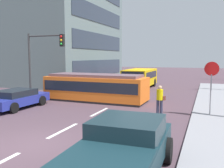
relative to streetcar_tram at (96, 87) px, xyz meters
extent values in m
plane|color=#4F3B45|center=(1.82, 0.60, -1.04)|extent=(120.00, 120.00, 0.00)
cube|color=gray|center=(8.62, -3.40, -0.97)|extent=(3.20, 36.00, 0.14)
cube|color=silver|center=(1.82, -7.40, -1.03)|extent=(0.16, 2.40, 0.01)
cube|color=silver|center=(1.82, -3.40, -1.03)|extent=(0.16, 2.40, 0.01)
cube|color=silver|center=(1.82, 6.00, -1.03)|extent=(0.16, 2.40, 0.01)
cube|color=silver|center=(1.82, 12.00, -1.03)|extent=(0.16, 2.40, 0.01)
cube|color=slate|center=(-12.60, 11.82, 8.56)|extent=(15.66, 16.46, 19.20)
cube|color=#2D3847|center=(-4.74, 11.82, 0.88)|extent=(0.06, 13.99, 1.92)
cube|color=#2D3847|center=(-4.74, 11.82, 4.08)|extent=(0.06, 13.99, 1.92)
cube|color=#2D3847|center=(-4.74, 11.82, 7.28)|extent=(0.06, 13.99, 1.92)
cube|color=orange|center=(0.00, 0.00, -0.06)|extent=(7.68, 2.70, 1.65)
cube|color=#2D2D2D|center=(0.00, 0.00, -0.96)|extent=(7.53, 2.57, 0.15)
cube|color=#664C55|center=(0.00, 0.00, 0.87)|extent=(6.91, 2.30, 0.20)
cube|color=#1E232D|center=(0.00, 0.00, 0.14)|extent=(7.38, 2.73, 0.73)
cube|color=gold|center=(1.07, 8.87, 0.09)|extent=(2.57, 5.48, 1.65)
cube|color=black|center=(1.04, 6.19, 0.34)|extent=(2.25, 0.15, 0.99)
cube|color=black|center=(1.07, 8.87, 0.39)|extent=(2.60, 4.66, 0.66)
cylinder|color=black|center=(1.05, 7.12, -0.59)|extent=(2.56, 0.93, 0.90)
cylinder|color=black|center=(1.09, 10.61, -0.59)|extent=(2.56, 0.93, 0.90)
cylinder|color=#30334A|center=(5.17, -2.79, -0.61)|extent=(0.16, 0.16, 0.85)
cylinder|color=#30334A|center=(5.37, -2.79, -0.61)|extent=(0.16, 0.16, 0.85)
cylinder|color=yellow|center=(5.27, -2.79, 0.11)|extent=(0.36, 0.36, 0.60)
sphere|color=tan|center=(5.27, -2.79, 0.52)|extent=(0.22, 0.22, 0.22)
cube|color=#5D2B22|center=(5.49, -2.74, -0.09)|extent=(0.20, 0.22, 0.24)
cube|color=#142F38|center=(5.69, -10.68, -0.36)|extent=(2.11, 5.04, 0.65)
cube|color=#182C34|center=(5.68, -10.13, 0.24)|extent=(1.94, 1.94, 0.55)
cube|color=#142F38|center=(5.72, -12.05, 0.02)|extent=(2.05, 2.29, 0.12)
cylinder|color=black|center=(4.66, -9.20, -0.64)|extent=(0.30, 0.81, 0.80)
cylinder|color=black|center=(6.66, -9.16, -0.64)|extent=(0.30, 0.81, 0.80)
cube|color=navy|center=(-3.63, -4.17, -0.52)|extent=(1.93, 4.35, 0.55)
cube|color=black|center=(-3.63, -4.32, -0.05)|extent=(1.75, 2.41, 0.40)
cylinder|color=black|center=(-4.53, -2.86, -0.72)|extent=(0.23, 0.64, 0.64)
cylinder|color=black|center=(-2.68, -2.89, -0.72)|extent=(0.23, 0.64, 0.64)
cylinder|color=black|center=(-2.72, -5.49, -0.72)|extent=(0.23, 0.64, 0.64)
cube|color=maroon|center=(-3.89, 4.00, -0.52)|extent=(1.85, 4.18, 0.55)
cube|color=black|center=(-3.90, 3.85, -0.05)|extent=(1.67, 2.31, 0.40)
cylinder|color=black|center=(-4.76, 5.26, -0.72)|extent=(0.23, 0.64, 0.64)
cylinder|color=black|center=(-2.98, 5.23, -0.72)|extent=(0.23, 0.64, 0.64)
cylinder|color=black|center=(-4.80, 2.77, -0.72)|extent=(0.23, 0.64, 0.64)
cylinder|color=black|center=(-3.03, 2.74, -0.72)|extent=(0.23, 0.64, 0.64)
cube|color=beige|center=(-3.24, 9.82, -0.52)|extent=(1.93, 4.27, 0.55)
cube|color=black|center=(-3.25, 9.67, -0.05)|extent=(1.73, 2.37, 0.40)
cylinder|color=black|center=(-4.11, 11.11, -0.72)|extent=(0.24, 0.65, 0.64)
cylinder|color=black|center=(-2.30, 11.06, -0.72)|extent=(0.24, 0.65, 0.64)
cylinder|color=black|center=(-4.18, 8.58, -0.72)|extent=(0.24, 0.65, 0.64)
cylinder|color=black|center=(-2.37, 8.53, -0.72)|extent=(0.24, 0.65, 0.64)
cylinder|color=gray|center=(7.95, -2.28, 0.20)|extent=(0.07, 0.07, 2.20)
cylinder|color=red|center=(7.95, -2.28, 1.60)|extent=(0.76, 0.04, 0.76)
cylinder|color=#333333|center=(-4.55, -1.74, 1.44)|extent=(0.14, 0.14, 4.96)
cylinder|color=#333333|center=(-3.13, -1.74, 3.72)|extent=(2.83, 0.10, 0.10)
cube|color=black|center=(-1.72, -1.74, 3.37)|extent=(0.28, 0.24, 0.84)
sphere|color=red|center=(-1.72, -1.87, 3.62)|extent=(0.16, 0.16, 0.16)
sphere|color=gold|center=(-1.72, -1.87, 3.37)|extent=(0.16, 0.16, 0.16)
sphere|color=green|center=(-1.72, -1.87, 3.12)|extent=(0.16, 0.16, 0.16)
camera|label=1|loc=(7.73, -16.69, 2.25)|focal=39.80mm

